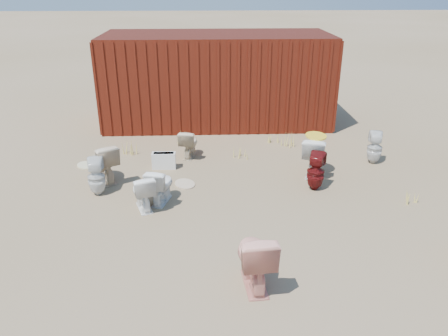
{
  "coord_description": "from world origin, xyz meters",
  "views": [
    {
      "loc": [
        -0.3,
        -6.71,
        3.76
      ],
      "look_at": [
        0.0,
        0.6,
        0.55
      ],
      "focal_mm": 35.0,
      "sensor_mm": 36.0,
      "label": 1
    }
  ],
  "objects_px": {
    "toilet_back_beige_left": "(104,163)",
    "loose_tank": "(164,161)",
    "toilet_front_a": "(161,185)",
    "toilet_back_a": "(96,177)",
    "toilet_front_maroon": "(316,171)",
    "toilet_front_pink": "(254,258)",
    "toilet_back_beige_right": "(189,143)",
    "toilet_back_e": "(375,148)",
    "toilet_front_c": "(143,192)",
    "shipping_container": "(217,79)",
    "toilet_back_yellowlid": "(314,155)"
  },
  "relations": [
    {
      "from": "toilet_front_c",
      "to": "toilet_back_a",
      "type": "distance_m",
      "value": 1.1
    },
    {
      "from": "loose_tank",
      "to": "shipping_container",
      "type": "bearing_deg",
      "value": 70.98
    },
    {
      "from": "toilet_back_beige_left",
      "to": "toilet_back_beige_right",
      "type": "distance_m",
      "value": 2.05
    },
    {
      "from": "shipping_container",
      "to": "toilet_front_maroon",
      "type": "distance_m",
      "value": 4.83
    },
    {
      "from": "toilet_front_c",
      "to": "toilet_back_yellowlid",
      "type": "relative_size",
      "value": 0.79
    },
    {
      "from": "toilet_front_maroon",
      "to": "toilet_back_beige_left",
      "type": "bearing_deg",
      "value": 17.21
    },
    {
      "from": "shipping_container",
      "to": "toilet_back_a",
      "type": "height_order",
      "value": "shipping_container"
    },
    {
      "from": "shipping_container",
      "to": "toilet_back_beige_left",
      "type": "xyz_separation_m",
      "value": [
        -2.35,
        -3.89,
        -0.8
      ]
    },
    {
      "from": "toilet_front_c",
      "to": "toilet_back_beige_right",
      "type": "bearing_deg",
      "value": -126.5
    },
    {
      "from": "toilet_front_c",
      "to": "loose_tank",
      "type": "xyz_separation_m",
      "value": [
        0.21,
        1.77,
        -0.15
      ]
    },
    {
      "from": "toilet_back_beige_left",
      "to": "toilet_front_a",
      "type": "bearing_deg",
      "value": 110.79
    },
    {
      "from": "toilet_front_pink",
      "to": "toilet_front_c",
      "type": "bearing_deg",
      "value": -56.7
    },
    {
      "from": "toilet_back_beige_right",
      "to": "toilet_front_pink",
      "type": "bearing_deg",
      "value": 115.1
    },
    {
      "from": "toilet_back_a",
      "to": "toilet_back_e",
      "type": "xyz_separation_m",
      "value": [
        5.71,
        1.29,
        -0.01
      ]
    },
    {
      "from": "toilet_front_a",
      "to": "loose_tank",
      "type": "bearing_deg",
      "value": -70.95
    },
    {
      "from": "toilet_front_pink",
      "to": "toilet_back_e",
      "type": "distance_m",
      "value": 5.06
    },
    {
      "from": "toilet_back_beige_left",
      "to": "toilet_back_e",
      "type": "height_order",
      "value": "toilet_back_beige_left"
    },
    {
      "from": "toilet_front_c",
      "to": "toilet_back_e",
      "type": "height_order",
      "value": "toilet_back_e"
    },
    {
      "from": "toilet_back_beige_left",
      "to": "shipping_container",
      "type": "bearing_deg",
      "value": -152.66
    },
    {
      "from": "toilet_back_a",
      "to": "toilet_back_beige_right",
      "type": "distance_m",
      "value": 2.45
    },
    {
      "from": "toilet_front_a",
      "to": "loose_tank",
      "type": "height_order",
      "value": "toilet_front_a"
    },
    {
      "from": "toilet_front_pink",
      "to": "loose_tank",
      "type": "relative_size",
      "value": 1.69
    },
    {
      "from": "toilet_back_beige_left",
      "to": "loose_tank",
      "type": "distance_m",
      "value": 1.29
    },
    {
      "from": "toilet_front_a",
      "to": "toilet_back_a",
      "type": "height_order",
      "value": "toilet_back_a"
    },
    {
      "from": "toilet_back_yellowlid",
      "to": "loose_tank",
      "type": "relative_size",
      "value": 1.65
    },
    {
      "from": "toilet_front_a",
      "to": "toilet_front_pink",
      "type": "bearing_deg",
      "value": 137.16
    },
    {
      "from": "toilet_back_yellowlid",
      "to": "toilet_back_e",
      "type": "bearing_deg",
      "value": -140.35
    },
    {
      "from": "toilet_front_c",
      "to": "toilet_front_maroon",
      "type": "height_order",
      "value": "toilet_front_maroon"
    },
    {
      "from": "toilet_back_a",
      "to": "toilet_front_a",
      "type": "bearing_deg",
      "value": 155.23
    },
    {
      "from": "toilet_front_a",
      "to": "toilet_back_a",
      "type": "xyz_separation_m",
      "value": [
        -1.22,
        0.34,
        0.02
      ]
    },
    {
      "from": "toilet_back_beige_right",
      "to": "loose_tank",
      "type": "bearing_deg",
      "value": 63.53
    },
    {
      "from": "toilet_front_maroon",
      "to": "toilet_back_e",
      "type": "distance_m",
      "value": 2.02
    },
    {
      "from": "toilet_front_pink",
      "to": "loose_tank",
      "type": "xyz_separation_m",
      "value": [
        -1.51,
        3.92,
        -0.25
      ]
    },
    {
      "from": "shipping_container",
      "to": "toilet_back_beige_left",
      "type": "distance_m",
      "value": 4.62
    },
    {
      "from": "toilet_front_maroon",
      "to": "toilet_back_a",
      "type": "distance_m",
      "value": 4.12
    },
    {
      "from": "toilet_front_pink",
      "to": "loose_tank",
      "type": "distance_m",
      "value": 4.21
    },
    {
      "from": "toilet_back_a",
      "to": "toilet_front_maroon",
      "type": "bearing_deg",
      "value": 171.68
    },
    {
      "from": "toilet_front_c",
      "to": "toilet_front_maroon",
      "type": "distance_m",
      "value": 3.26
    },
    {
      "from": "toilet_back_a",
      "to": "toilet_back_beige_left",
      "type": "height_order",
      "value": "toilet_back_beige_left"
    },
    {
      "from": "toilet_back_yellowlid",
      "to": "loose_tank",
      "type": "xyz_separation_m",
      "value": [
        -3.11,
        0.42,
        -0.24
      ]
    },
    {
      "from": "toilet_front_pink",
      "to": "toilet_back_yellowlid",
      "type": "height_order",
      "value": "toilet_front_pink"
    },
    {
      "from": "toilet_back_beige_right",
      "to": "toilet_back_beige_left",
      "type": "bearing_deg",
      "value": 49.45
    },
    {
      "from": "toilet_front_pink",
      "to": "toilet_back_a",
      "type": "relative_size",
      "value": 1.18
    },
    {
      "from": "toilet_front_pink",
      "to": "toilet_back_beige_left",
      "type": "xyz_separation_m",
      "value": [
        -2.64,
        3.33,
        -0.02
      ]
    },
    {
      "from": "toilet_front_c",
      "to": "toilet_back_e",
      "type": "bearing_deg",
      "value": -178.17
    },
    {
      "from": "toilet_front_a",
      "to": "toilet_back_beige_right",
      "type": "xyz_separation_m",
      "value": [
        0.44,
        2.15,
        -0.01
      ]
    },
    {
      "from": "toilet_back_a",
      "to": "toilet_back_beige_right",
      "type": "bearing_deg",
      "value": -141.52
    },
    {
      "from": "toilet_front_a",
      "to": "toilet_front_maroon",
      "type": "height_order",
      "value": "toilet_front_maroon"
    },
    {
      "from": "toilet_front_maroon",
      "to": "toilet_back_a",
      "type": "bearing_deg",
      "value": 25.3
    },
    {
      "from": "toilet_front_maroon",
      "to": "loose_tank",
      "type": "distance_m",
      "value": 3.19
    }
  ]
}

